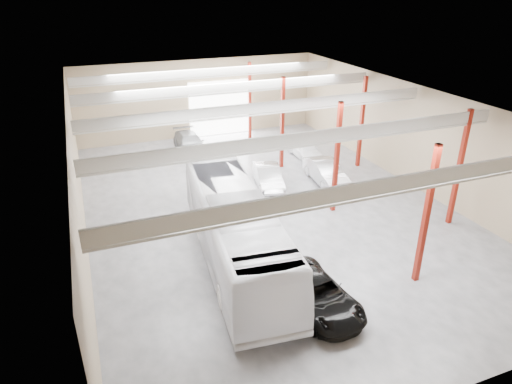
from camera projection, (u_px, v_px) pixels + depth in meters
depot_shell at (265, 130)px, 27.90m from camera, size 22.12×32.12×7.06m
coach_bus at (235, 228)px, 23.12m from camera, size 4.60×13.92×3.81m
black_sedan at (317, 293)px, 20.18m from camera, size 2.76×5.41×1.46m
car_row_a at (258, 221)px, 26.12m from camera, size 2.08×4.74×1.59m
car_row_b at (268, 177)px, 31.99m from camera, size 2.64×4.91×1.54m
car_row_c at (190, 143)px, 38.70m from camera, size 2.20×5.33×1.54m
car_right_near at (326, 172)px, 32.71m from camera, size 2.13×5.05×1.62m
car_right_far at (305, 149)px, 37.45m from camera, size 1.86×4.34×1.46m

